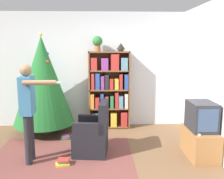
# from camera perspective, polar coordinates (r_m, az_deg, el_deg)

# --- Properties ---
(ground_plane) EXTENTS (14.00, 14.00, 0.00)m
(ground_plane) POSITION_cam_1_polar(r_m,az_deg,el_deg) (3.99, -6.12, -17.50)
(ground_plane) COLOR brown
(wall_back) EXTENTS (8.00, 0.10, 2.60)m
(wall_back) POSITION_cam_1_polar(r_m,az_deg,el_deg) (5.79, -4.79, 4.47)
(wall_back) COLOR silver
(wall_back) RESTS_ON ground_plane
(area_rug) EXTENTS (2.36, 1.78, 0.01)m
(area_rug) POSITION_cam_1_polar(r_m,az_deg,el_deg) (4.40, -11.37, -14.90)
(area_rug) COLOR brown
(area_rug) RESTS_ON ground_plane
(bookshelf) EXTENTS (0.91, 0.32, 1.73)m
(bookshelf) POSITION_cam_1_polar(r_m,az_deg,el_deg) (5.61, -0.61, -0.35)
(bookshelf) COLOR brown
(bookshelf) RESTS_ON ground_plane
(tv_stand) EXTENTS (0.42, 0.77, 0.47)m
(tv_stand) POSITION_cam_1_polar(r_m,az_deg,el_deg) (4.51, 19.40, -11.47)
(tv_stand) COLOR #996638
(tv_stand) RESTS_ON ground_plane
(television) EXTENTS (0.39, 0.54, 0.47)m
(television) POSITION_cam_1_polar(r_m,az_deg,el_deg) (4.37, 19.76, -5.72)
(television) COLOR #28282D
(television) RESTS_ON tv_stand
(game_remote) EXTENTS (0.04, 0.12, 0.02)m
(game_remote) POSITION_cam_1_polar(r_m,az_deg,el_deg) (4.18, 19.10, -9.54)
(game_remote) COLOR white
(game_remote) RESTS_ON tv_stand
(christmas_tree) EXTENTS (1.26, 1.26, 2.11)m
(christmas_tree) POSITION_cam_1_polar(r_m,az_deg,el_deg) (5.39, -15.54, 1.93)
(christmas_tree) COLOR #4C3323
(christmas_tree) RESTS_ON ground_plane
(armchair) EXTENTS (0.62, 0.61, 0.92)m
(armchair) POSITION_cam_1_polar(r_m,az_deg,el_deg) (4.36, -4.35, -10.46)
(armchair) COLOR black
(armchair) RESTS_ON ground_plane
(standing_person) EXTENTS (0.64, 0.47, 1.56)m
(standing_person) POSITION_cam_1_polar(r_m,az_deg,el_deg) (4.08, -18.61, -3.53)
(standing_person) COLOR #232328
(standing_person) RESTS_ON ground_plane
(potted_plant) EXTENTS (0.22, 0.22, 0.33)m
(potted_plant) POSITION_cam_1_polar(r_m,az_deg,el_deg) (5.54, -3.35, 10.67)
(potted_plant) COLOR #935B38
(potted_plant) RESTS_ON bookshelf
(table_lamp) EXTENTS (0.20, 0.20, 0.18)m
(table_lamp) POSITION_cam_1_polar(r_m,az_deg,el_deg) (5.55, 2.02, 9.77)
(table_lamp) COLOR #473828
(table_lamp) RESTS_ON bookshelf
(book_pile_near_tree) EXTENTS (0.23, 0.19, 0.08)m
(book_pile_near_tree) POSITION_cam_1_polar(r_m,az_deg,el_deg) (5.16, -10.57, -10.69)
(book_pile_near_tree) COLOR #2D7A42
(book_pile_near_tree) RESTS_ON ground_plane
(book_pile_by_chair) EXTENTS (0.24, 0.19, 0.09)m
(book_pile_by_chair) POSITION_cam_1_polar(r_m,az_deg,el_deg) (4.13, -11.16, -16.03)
(book_pile_by_chair) COLOR gold
(book_pile_by_chair) RESTS_ON ground_plane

